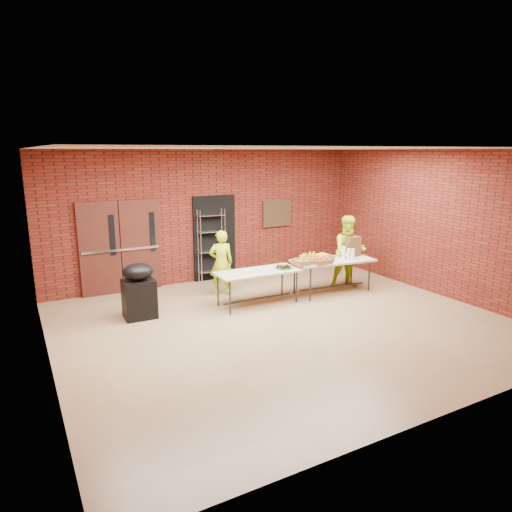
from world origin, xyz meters
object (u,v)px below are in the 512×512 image
Objects in this scene: covered_grill at (139,291)px; table_left at (258,274)px; table_right at (333,262)px; coffee_dispenser at (351,246)px; wire_rack at (212,246)px; volunteer_man at (349,252)px; volunteer_woman at (221,263)px.

table_left is at bearing -8.04° from covered_grill.
coffee_dispenser is (0.61, 0.13, 0.30)m from table_right.
wire_rack is 1.06× the size of volunteer_man.
table_left is 1.21× the size of volunteer_woman.
coffee_dispenser is at bearing 18.57° from table_right.
volunteer_woman is (2.00, 0.59, 0.19)m from covered_grill.
volunteer_man reaches higher than coffee_dispenser.
table_left is 1.06m from volunteer_woman.
volunteer_woman is 3.02m from volunteer_man.
covered_grill is (-2.39, 0.39, -0.12)m from table_left.
table_left is 2.50m from volunteer_man.
wire_rack reaches higher than volunteer_woman.
volunteer_man reaches higher than table_right.
table_left is at bearing -77.07° from wire_rack.
wire_rack is at bearing 142.57° from coffee_dispenser.
wire_rack reaches higher than table_right.
wire_rack is at bearing -87.57° from volunteer_woman.
volunteer_man reaches higher than table_left.
volunteer_man is (2.63, -1.99, -0.05)m from wire_rack.
volunteer_man is at bearing 22.70° from table_right.
table_right is at bearing -0.99° from table_left.
coffee_dispenser is at bearing 2.46° from table_left.
volunteer_woman reaches higher than coffee_dispenser.
coffee_dispenser is 0.15m from volunteer_man.
wire_rack is 3.34m from coffee_dispenser.
coffee_dispenser is at bearing -48.56° from volunteer_man.
table_right is at bearing 170.31° from volunteer_woman.
covered_grill is 0.74× the size of volunteer_woman.
volunteer_woman is (-0.39, 0.98, 0.07)m from table_left.
volunteer_man is (4.88, -0.30, 0.31)m from covered_grill.
table_left is at bearing -161.26° from volunteer_man.
coffee_dispenser is (2.65, -2.03, 0.10)m from wire_rack.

